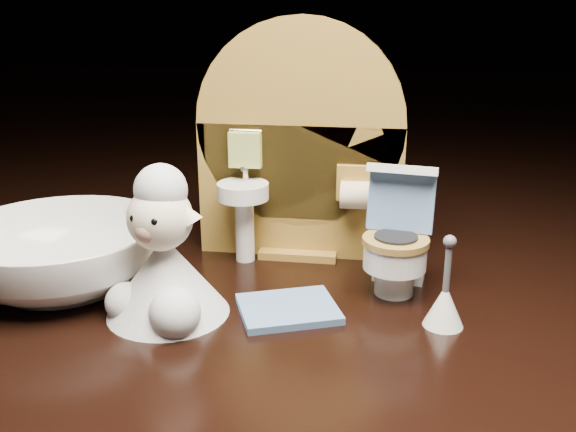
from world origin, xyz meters
name	(u,v)px	position (x,y,z in m)	size (l,w,h in m)	color
backdrop_panel	(299,155)	(0.00, 0.06, 0.07)	(0.13, 0.05, 0.15)	olive
toy_toilet	(398,245)	(0.06, 0.02, 0.03)	(0.04, 0.05, 0.07)	white
bath_mat	(288,309)	(0.01, -0.02, 0.00)	(0.05, 0.04, 0.00)	#5475A1
toilet_brush	(445,302)	(0.09, -0.02, 0.01)	(0.02, 0.02, 0.05)	white
plush_lamb	(164,264)	(-0.06, -0.03, 0.03)	(0.07, 0.07, 0.08)	silver
ceramic_bowl	(61,255)	(-0.13, -0.01, 0.02)	(0.12, 0.12, 0.04)	white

